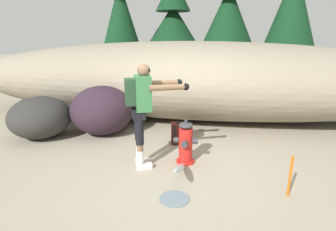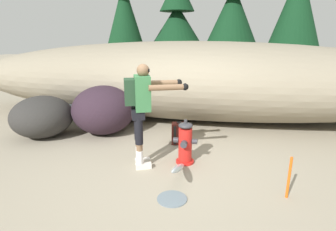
{
  "view_description": "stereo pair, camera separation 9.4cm",
  "coord_description": "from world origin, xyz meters",
  "px_view_note": "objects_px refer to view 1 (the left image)",
  "views": [
    {
      "loc": [
        0.8,
        -3.97,
        2.1
      ],
      "look_at": [
        -0.09,
        0.66,
        0.75
      ],
      "focal_mm": 28.92,
      "sensor_mm": 36.0,
      "label": 1
    },
    {
      "loc": [
        0.89,
        -3.95,
        2.1
      ],
      "look_at": [
        -0.09,
        0.66,
        0.75
      ],
      "focal_mm": 28.92,
      "sensor_mm": 36.0,
      "label": 2
    }
  ],
  "objects_px": {
    "boulder_mid": "(102,110)",
    "spare_backpack": "(179,133)",
    "fire_hydrant": "(186,143)",
    "survey_stake": "(290,177)",
    "boulder_small": "(40,117)",
    "boulder_outlier": "(76,108)",
    "boulder_large": "(112,109)",
    "utility_worker": "(143,103)"
  },
  "relations": [
    {
      "from": "boulder_small",
      "to": "boulder_outlier",
      "type": "height_order",
      "value": "boulder_small"
    },
    {
      "from": "utility_worker",
      "to": "spare_backpack",
      "type": "distance_m",
      "value": 1.49
    },
    {
      "from": "survey_stake",
      "to": "spare_backpack",
      "type": "bearing_deg",
      "value": 137.33
    },
    {
      "from": "fire_hydrant",
      "to": "boulder_large",
      "type": "relative_size",
      "value": 0.63
    },
    {
      "from": "boulder_large",
      "to": "utility_worker",
      "type": "bearing_deg",
      "value": -57.06
    },
    {
      "from": "fire_hydrant",
      "to": "spare_backpack",
      "type": "distance_m",
      "value": 0.91
    },
    {
      "from": "spare_backpack",
      "to": "survey_stake",
      "type": "height_order",
      "value": "survey_stake"
    },
    {
      "from": "fire_hydrant",
      "to": "boulder_small",
      "type": "height_order",
      "value": "boulder_small"
    },
    {
      "from": "fire_hydrant",
      "to": "boulder_outlier",
      "type": "height_order",
      "value": "fire_hydrant"
    },
    {
      "from": "utility_worker",
      "to": "boulder_outlier",
      "type": "height_order",
      "value": "utility_worker"
    },
    {
      "from": "utility_worker",
      "to": "boulder_large",
      "type": "height_order",
      "value": "utility_worker"
    },
    {
      "from": "boulder_small",
      "to": "boulder_outlier",
      "type": "xyz_separation_m",
      "value": [
        0.04,
        1.42,
        -0.14
      ]
    },
    {
      "from": "boulder_mid",
      "to": "fire_hydrant",
      "type": "bearing_deg",
      "value": -29.45
    },
    {
      "from": "boulder_mid",
      "to": "survey_stake",
      "type": "distance_m",
      "value": 4.05
    },
    {
      "from": "boulder_outlier",
      "to": "boulder_small",
      "type": "bearing_deg",
      "value": -91.72
    },
    {
      "from": "spare_backpack",
      "to": "boulder_outlier",
      "type": "bearing_deg",
      "value": 58.01
    },
    {
      "from": "fire_hydrant",
      "to": "survey_stake",
      "type": "xyz_separation_m",
      "value": [
        1.52,
        -0.78,
        -0.06
      ]
    },
    {
      "from": "boulder_outlier",
      "to": "fire_hydrant",
      "type": "bearing_deg",
      "value": -33.04
    },
    {
      "from": "utility_worker",
      "to": "boulder_large",
      "type": "bearing_deg",
      "value": 100.62
    },
    {
      "from": "spare_backpack",
      "to": "boulder_small",
      "type": "bearing_deg",
      "value": 84.22
    },
    {
      "from": "boulder_small",
      "to": "fire_hydrant",
      "type": "bearing_deg",
      "value": -11.6
    },
    {
      "from": "boulder_small",
      "to": "boulder_mid",
      "type": "bearing_deg",
      "value": 21.31
    },
    {
      "from": "boulder_small",
      "to": "survey_stake",
      "type": "xyz_separation_m",
      "value": [
        4.78,
        -1.45,
        -0.15
      ]
    },
    {
      "from": "boulder_large",
      "to": "boulder_small",
      "type": "xyz_separation_m",
      "value": [
        -1.07,
        -1.4,
        0.12
      ]
    },
    {
      "from": "fire_hydrant",
      "to": "boulder_mid",
      "type": "distance_m",
      "value": 2.34
    },
    {
      "from": "utility_worker",
      "to": "spare_backpack",
      "type": "height_order",
      "value": "utility_worker"
    },
    {
      "from": "spare_backpack",
      "to": "boulder_outlier",
      "type": "xyz_separation_m",
      "value": [
        -2.96,
        1.23,
        0.09
      ]
    },
    {
      "from": "fire_hydrant",
      "to": "boulder_mid",
      "type": "relative_size",
      "value": 0.56
    },
    {
      "from": "boulder_outlier",
      "to": "survey_stake",
      "type": "distance_m",
      "value": 5.54
    },
    {
      "from": "boulder_mid",
      "to": "boulder_small",
      "type": "height_order",
      "value": "boulder_mid"
    },
    {
      "from": "utility_worker",
      "to": "boulder_outlier",
      "type": "bearing_deg",
      "value": 114.84
    },
    {
      "from": "fire_hydrant",
      "to": "utility_worker",
      "type": "height_order",
      "value": "utility_worker"
    },
    {
      "from": "boulder_mid",
      "to": "spare_backpack",
      "type": "bearing_deg",
      "value": -9.19
    },
    {
      "from": "boulder_large",
      "to": "boulder_small",
      "type": "bearing_deg",
      "value": -127.51
    },
    {
      "from": "fire_hydrant",
      "to": "boulder_mid",
      "type": "height_order",
      "value": "boulder_mid"
    },
    {
      "from": "boulder_small",
      "to": "survey_stake",
      "type": "relative_size",
      "value": 2.21
    },
    {
      "from": "boulder_mid",
      "to": "boulder_small",
      "type": "xyz_separation_m",
      "value": [
        -1.23,
        -0.48,
        -0.1
      ]
    },
    {
      "from": "utility_worker",
      "to": "boulder_mid",
      "type": "relative_size",
      "value": 1.23
    },
    {
      "from": "boulder_small",
      "to": "survey_stake",
      "type": "distance_m",
      "value": 5.0
    },
    {
      "from": "boulder_large",
      "to": "spare_backpack",
      "type": "bearing_deg",
      "value": -32.06
    },
    {
      "from": "fire_hydrant",
      "to": "boulder_outlier",
      "type": "xyz_separation_m",
      "value": [
        -3.21,
        2.09,
        -0.05
      ]
    },
    {
      "from": "utility_worker",
      "to": "boulder_mid",
      "type": "xyz_separation_m",
      "value": [
        -1.36,
        1.42,
        -0.55
      ]
    }
  ]
}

